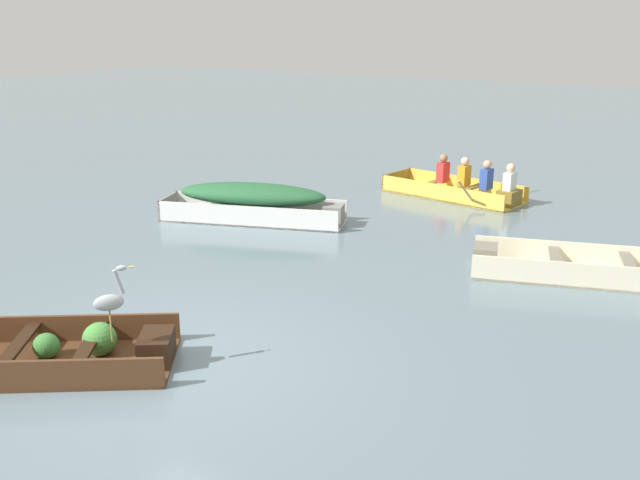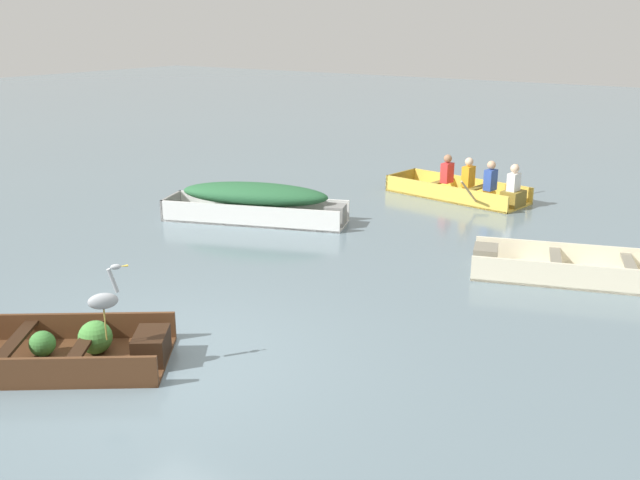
{
  "view_description": "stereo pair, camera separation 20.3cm",
  "coord_description": "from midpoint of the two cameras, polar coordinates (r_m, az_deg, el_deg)",
  "views": [
    {
      "loc": [
        5.52,
        -5.22,
        3.75
      ],
      "look_at": [
        -0.5,
        3.97,
        0.35
      ],
      "focal_mm": 40.0,
      "sensor_mm": 36.0,
      "label": 1
    },
    {
      "loc": [
        5.69,
        -5.1,
        3.75
      ],
      "look_at": [
        -0.5,
        3.97,
        0.35
      ],
      "focal_mm": 40.0,
      "sensor_mm": 36.0,
      "label": 2
    }
  ],
  "objects": [
    {
      "name": "skiff_white_near_moored",
      "position": [
        13.81,
        -4.68,
        3.28
      ],
      "size": [
        3.65,
        2.1,
        0.76
      ],
      "color": "white",
      "rests_on": "ground"
    },
    {
      "name": "dinghy_dark_varnish_foreground",
      "position": [
        8.68,
        -18.97,
        -8.35
      ],
      "size": [
        2.85,
        2.55,
        0.43
      ],
      "color": "#4C2D19",
      "rests_on": "ground"
    },
    {
      "name": "ground_plane",
      "position": [
        8.49,
        -11.88,
        -9.41
      ],
      "size": [
        80.0,
        80.0,
        0.0
      ],
      "primitive_type": "plane",
      "color": "slate"
    },
    {
      "name": "rowboat_yellow_with_crew",
      "position": [
        15.9,
        12.01,
        4.05
      ],
      "size": [
        3.21,
        2.33,
        0.92
      ],
      "color": "#E5BC47",
      "rests_on": "ground"
    },
    {
      "name": "skiff_cream_mid_moored",
      "position": [
        11.49,
        20.56,
        -2.29
      ],
      "size": [
        3.65,
        2.16,
        0.39
      ],
      "color": "beige",
      "rests_on": "ground"
    },
    {
      "name": "heron_on_dinghy",
      "position": [
        7.96,
        -16.17,
        -4.54
      ],
      "size": [
        0.33,
        0.41,
        0.84
      ],
      "color": "olive",
      "rests_on": "dinghy_dark_varnish_foreground"
    }
  ]
}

